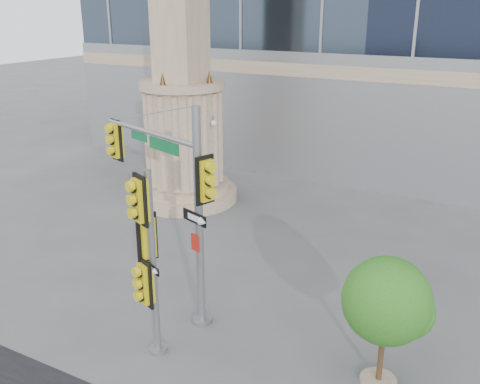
% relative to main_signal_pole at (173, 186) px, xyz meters
% --- Properties ---
extents(ground, '(120.00, 120.00, 0.00)m').
position_rel_main_signal_pole_xyz_m(ground, '(1.30, -1.60, -3.60)').
color(ground, '#545456').
rests_on(ground, ground).
extents(monument, '(4.40, 4.40, 16.60)m').
position_rel_main_signal_pole_xyz_m(monument, '(-4.70, 7.40, 1.92)').
color(monument, '#A0856C').
rests_on(monument, ground).
extents(main_signal_pole, '(4.34, 1.82, 5.81)m').
position_rel_main_signal_pole_xyz_m(main_signal_pole, '(0.00, 0.00, 0.00)').
color(main_signal_pole, slate).
rests_on(main_signal_pole, ground).
extents(secondary_signal_pole, '(0.79, 0.78, 4.66)m').
position_rel_main_signal_pole_xyz_m(secondary_signal_pole, '(0.65, -2.01, -0.86)').
color(secondary_signal_pole, slate).
rests_on(secondary_signal_pole, ground).
extents(street_tree, '(1.96, 1.91, 3.05)m').
position_rel_main_signal_pole_xyz_m(street_tree, '(5.81, -0.46, -1.59)').
color(street_tree, '#A0856C').
rests_on(street_tree, ground).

